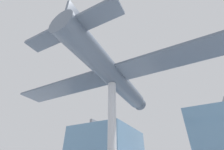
# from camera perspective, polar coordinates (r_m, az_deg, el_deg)

# --- Properties ---
(support_pylon_central) EXTENTS (0.57, 0.57, 7.16)m
(support_pylon_central) POSITION_cam_1_polar(r_m,az_deg,el_deg) (10.27, -0.00, -21.02)
(support_pylon_central) COLOR #B7B7BC
(support_pylon_central) RESTS_ON ground_plane
(suspended_airplane) EXTENTS (19.34, 13.20, 2.84)m
(suspended_airplane) POSITION_cam_1_polar(r_m,az_deg,el_deg) (12.11, 0.42, -0.38)
(suspended_airplane) COLOR #4C5666
(suspended_airplane) RESTS_ON support_pylon_central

